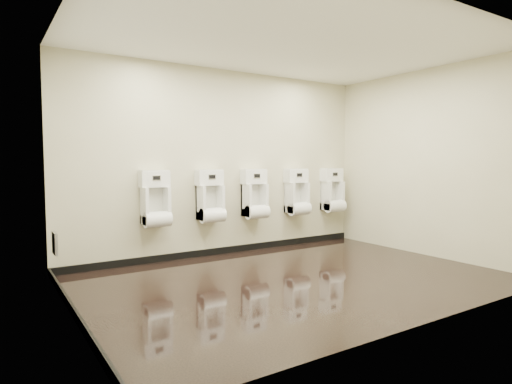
% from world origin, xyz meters
% --- Properties ---
extents(ground, '(5.00, 3.50, 0.00)m').
position_xyz_m(ground, '(0.00, 0.00, 0.00)').
color(ground, black).
rests_on(ground, ground).
extents(ceiling, '(5.00, 3.50, 0.00)m').
position_xyz_m(ceiling, '(0.00, 0.00, 2.80)').
color(ceiling, white).
extents(back_wall, '(5.00, 0.02, 2.80)m').
position_xyz_m(back_wall, '(0.00, 1.75, 1.40)').
color(back_wall, beige).
rests_on(back_wall, ground).
extents(front_wall, '(5.00, 0.02, 2.80)m').
position_xyz_m(front_wall, '(0.00, -1.75, 1.40)').
color(front_wall, beige).
rests_on(front_wall, ground).
extents(left_wall, '(0.02, 3.50, 2.80)m').
position_xyz_m(left_wall, '(-2.50, 0.00, 1.40)').
color(left_wall, beige).
rests_on(left_wall, ground).
extents(right_wall, '(0.02, 3.50, 2.80)m').
position_xyz_m(right_wall, '(2.50, 0.00, 1.40)').
color(right_wall, beige).
rests_on(right_wall, ground).
extents(tile_overlay_left, '(0.01, 3.50, 2.80)m').
position_xyz_m(tile_overlay_left, '(-2.50, 0.00, 1.40)').
color(tile_overlay_left, silver).
rests_on(tile_overlay_left, ground).
extents(skirting_back, '(5.00, 0.02, 0.10)m').
position_xyz_m(skirting_back, '(0.00, 1.74, 0.05)').
color(skirting_back, black).
rests_on(skirting_back, ground).
extents(skirting_left, '(0.02, 3.50, 0.10)m').
position_xyz_m(skirting_left, '(-2.49, 0.00, 0.05)').
color(skirting_left, black).
rests_on(skirting_left, ground).
extents(access_panel, '(0.04, 0.25, 0.25)m').
position_xyz_m(access_panel, '(-2.48, 1.20, 0.50)').
color(access_panel, '#9E9EA3').
rests_on(access_panel, left_wall).
extents(urinal_0, '(0.41, 0.31, 0.76)m').
position_xyz_m(urinal_0, '(-1.16, 1.62, 0.85)').
color(urinal_0, white).
rests_on(urinal_0, back_wall).
extents(urinal_1, '(0.41, 0.31, 0.76)m').
position_xyz_m(urinal_1, '(-0.32, 1.62, 0.85)').
color(urinal_1, white).
rests_on(urinal_1, back_wall).
extents(urinal_2, '(0.41, 0.31, 0.76)m').
position_xyz_m(urinal_2, '(0.45, 1.62, 0.85)').
color(urinal_2, white).
rests_on(urinal_2, back_wall).
extents(urinal_3, '(0.41, 0.31, 0.76)m').
position_xyz_m(urinal_3, '(1.29, 1.62, 0.85)').
color(urinal_3, white).
rests_on(urinal_3, back_wall).
extents(urinal_4, '(0.41, 0.31, 0.76)m').
position_xyz_m(urinal_4, '(2.10, 1.62, 0.85)').
color(urinal_4, white).
rests_on(urinal_4, back_wall).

